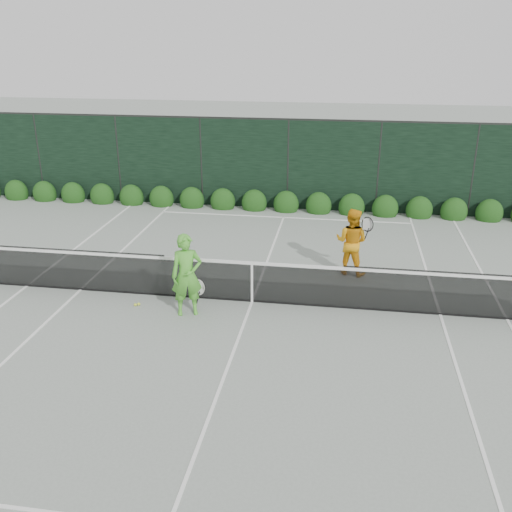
# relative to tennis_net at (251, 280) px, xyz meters

# --- Properties ---
(ground) EXTENTS (80.00, 80.00, 0.00)m
(ground) POSITION_rel_tennis_net_xyz_m (0.02, 0.00, -0.53)
(ground) COLOR gray
(ground) RESTS_ON ground
(tennis_net) EXTENTS (12.90, 0.10, 1.07)m
(tennis_net) POSITION_rel_tennis_net_xyz_m (0.00, 0.00, 0.00)
(tennis_net) COLOR #113320
(tennis_net) RESTS_ON ground
(player_woman) EXTENTS (0.76, 0.63, 1.80)m
(player_woman) POSITION_rel_tennis_net_xyz_m (-1.24, -0.77, 0.37)
(player_woman) COLOR #51B234
(player_woman) RESTS_ON ground
(player_man) EXTENTS (0.99, 0.87, 1.69)m
(player_man) POSITION_rel_tennis_net_xyz_m (2.19, 2.01, 0.32)
(player_man) COLOR orange
(player_man) RESTS_ON ground
(court_lines) EXTENTS (11.03, 23.83, 0.01)m
(court_lines) POSITION_rel_tennis_net_xyz_m (0.02, 0.00, -0.53)
(court_lines) COLOR white
(court_lines) RESTS_ON ground
(windscreen_fence) EXTENTS (32.00, 21.07, 3.06)m
(windscreen_fence) POSITION_rel_tennis_net_xyz_m (0.02, -2.71, 0.98)
(windscreen_fence) COLOR black
(windscreen_fence) RESTS_ON ground
(hedge_row) EXTENTS (31.66, 0.65, 0.94)m
(hedge_row) POSITION_rel_tennis_net_xyz_m (0.02, 7.15, -0.30)
(hedge_row) COLOR #13390F
(hedge_row) RESTS_ON ground
(tennis_balls) EXTENTS (1.04, 1.66, 0.07)m
(tennis_balls) POSITION_rel_tennis_net_xyz_m (-2.16, -0.07, -0.50)
(tennis_balls) COLOR #D8E833
(tennis_balls) RESTS_ON ground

